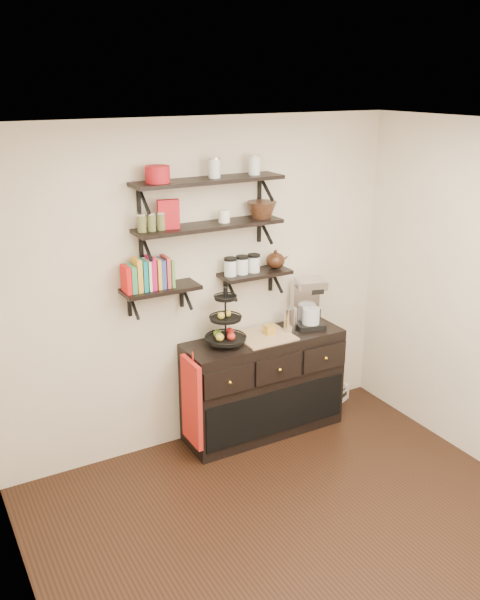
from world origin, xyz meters
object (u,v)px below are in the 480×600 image
at_px(fruit_stand, 226,326).
at_px(coffee_maker, 308,304).
at_px(sideboard, 263,385).
at_px(radio, 335,394).

bearing_deg(fruit_stand, coffee_maker, 1.83).
distance_m(sideboard, radio, 0.96).
relative_size(sideboard, fruit_stand, 2.87).
distance_m(sideboard, fruit_stand, 0.72).
bearing_deg(radio, sideboard, 163.24).
bearing_deg(coffee_maker, fruit_stand, -163.12).
distance_m(fruit_stand, radio, 1.59).
relative_size(sideboard, coffee_maker, 3.20).
bearing_deg(fruit_stand, radio, 4.86).
height_order(sideboard, coffee_maker, coffee_maker).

